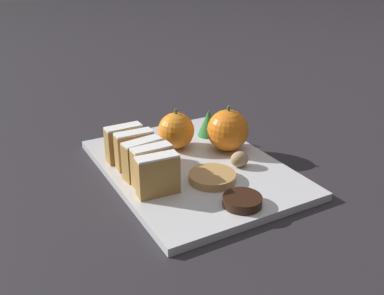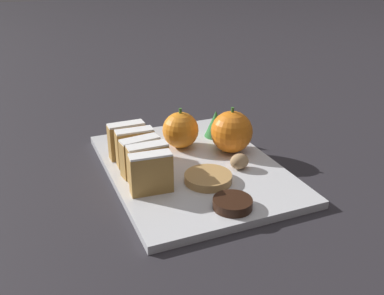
{
  "view_description": "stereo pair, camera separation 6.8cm",
  "coord_description": "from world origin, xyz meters",
  "px_view_note": "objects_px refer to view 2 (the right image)",
  "views": [
    {
      "loc": [
        -0.3,
        -0.54,
        0.32
      ],
      "look_at": [
        0.0,
        0.0,
        0.04
      ],
      "focal_mm": 40.0,
      "sensor_mm": 36.0,
      "label": 1
    },
    {
      "loc": [
        -0.24,
        -0.57,
        0.32
      ],
      "look_at": [
        0.0,
        0.0,
        0.04
      ],
      "focal_mm": 40.0,
      "sensor_mm": 36.0,
      "label": 2
    }
  ],
  "objects_px": {
    "orange_near": "(181,130)",
    "chocolate_cookie": "(229,204)",
    "orange_far": "(232,132)",
    "walnut": "(239,161)"
  },
  "relations": [
    {
      "from": "walnut",
      "to": "chocolate_cookie",
      "type": "bearing_deg",
      "value": -124.64
    },
    {
      "from": "orange_near",
      "to": "orange_far",
      "type": "distance_m",
      "value": 0.09
    },
    {
      "from": "orange_near",
      "to": "chocolate_cookie",
      "type": "relative_size",
      "value": 1.33
    },
    {
      "from": "orange_near",
      "to": "chocolate_cookie",
      "type": "xyz_separation_m",
      "value": [
        -0.01,
        -0.21,
        -0.03
      ]
    },
    {
      "from": "orange_near",
      "to": "orange_far",
      "type": "relative_size",
      "value": 0.9
    },
    {
      "from": "orange_near",
      "to": "orange_far",
      "type": "xyz_separation_m",
      "value": [
        0.07,
        -0.05,
        0.0
      ]
    },
    {
      "from": "orange_far",
      "to": "chocolate_cookie",
      "type": "distance_m",
      "value": 0.19
    },
    {
      "from": "orange_far",
      "to": "chocolate_cookie",
      "type": "height_order",
      "value": "orange_far"
    },
    {
      "from": "orange_near",
      "to": "chocolate_cookie",
      "type": "bearing_deg",
      "value": -93.54
    },
    {
      "from": "orange_far",
      "to": "walnut",
      "type": "bearing_deg",
      "value": -106.32
    }
  ]
}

